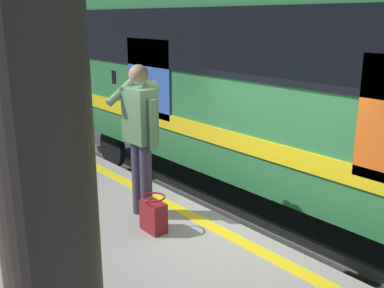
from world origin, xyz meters
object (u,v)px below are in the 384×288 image
handbag (153,215)px  station_column (44,162)px  train_carriage (318,68)px  passenger (141,129)px

handbag → station_column: size_ratio=0.11×
train_carriage → passenger: size_ratio=6.92×
train_carriage → handbag: 3.38m
handbag → station_column: (-2.58, 2.13, 1.70)m
train_carriage → station_column: size_ratio=3.28×
train_carriage → station_column: bearing=117.7°
passenger → station_column: (-3.01, 2.28, 0.83)m
passenger → train_carriage: bearing=-95.4°
handbag → station_column: bearing=140.5°
passenger → handbag: bearing=160.8°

